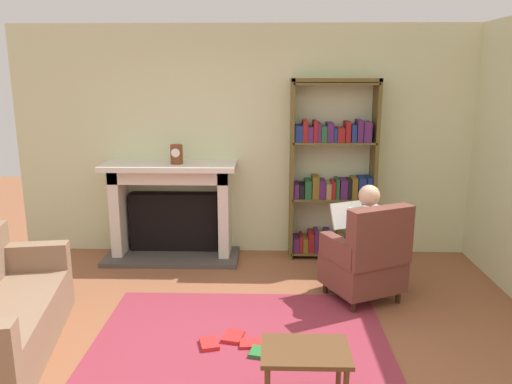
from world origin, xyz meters
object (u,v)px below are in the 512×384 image
object	(u,v)px
side_table	(305,359)
seated_reader	(361,236)
mantel_clock	(177,154)
fireplace	(172,207)
armchair_reading	(367,259)
bookshelf	(332,176)

from	to	relation	value
side_table	seated_reader	bearing A→B (deg)	69.99
mantel_clock	side_table	size ratio (longest dim) A/B	0.39
fireplace	seated_reader	distance (m)	2.30
fireplace	armchair_reading	bearing A→B (deg)	-29.80
fireplace	bookshelf	distance (m)	1.92
bookshelf	mantel_clock	bearing A→B (deg)	-175.66
side_table	bookshelf	bearing A→B (deg)	80.24
mantel_clock	armchair_reading	xyz separation A→B (m)	(1.99, -1.09, -0.83)
fireplace	seated_reader	world-z (taller)	fireplace
fireplace	side_table	xyz separation A→B (m)	(1.38, -2.86, -0.22)
fireplace	seated_reader	xyz separation A→B (m)	(2.03, -1.09, 0.02)
bookshelf	armchair_reading	bearing A→B (deg)	-80.70
seated_reader	bookshelf	bearing A→B (deg)	-108.26
mantel_clock	bookshelf	size ratio (longest dim) A/B	0.10
seated_reader	side_table	size ratio (longest dim) A/B	2.04
fireplace	side_table	bearing A→B (deg)	-64.25
bookshelf	side_table	distance (m)	3.00
mantel_clock	armchair_reading	world-z (taller)	mantel_clock
fireplace	armchair_reading	world-z (taller)	fireplace
bookshelf	side_table	xyz separation A→B (m)	(-0.50, -2.90, -0.60)
fireplace	mantel_clock	xyz separation A→B (m)	(0.09, -0.10, 0.65)
fireplace	seated_reader	bearing A→B (deg)	-28.15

